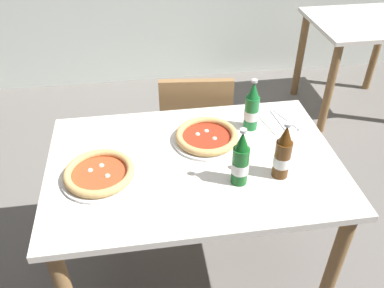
% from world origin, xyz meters
% --- Properties ---
extents(ground_plane, '(8.00, 8.00, 0.00)m').
position_xyz_m(ground_plane, '(0.00, 0.00, 0.00)').
color(ground_plane, slate).
extents(dining_table_main, '(1.20, 0.80, 0.75)m').
position_xyz_m(dining_table_main, '(0.00, 0.00, 0.64)').
color(dining_table_main, silver).
rests_on(dining_table_main, ground_plane).
extents(chair_behind_table, '(0.44, 0.44, 0.85)m').
position_xyz_m(chair_behind_table, '(0.10, 0.61, 0.48)').
color(chair_behind_table, olive).
rests_on(chair_behind_table, ground_plane).
extents(dining_table_background, '(0.80, 0.70, 0.75)m').
position_xyz_m(dining_table_background, '(1.50, 1.40, 0.59)').
color(dining_table_background, silver).
rests_on(dining_table_background, ground_plane).
extents(pizza_margherita_near, '(0.30, 0.30, 0.04)m').
position_xyz_m(pizza_margherita_near, '(0.08, 0.13, 0.77)').
color(pizza_margherita_near, white).
rests_on(pizza_margherita_near, dining_table_main).
extents(pizza_marinara_far, '(0.30, 0.30, 0.04)m').
position_xyz_m(pizza_marinara_far, '(-0.38, -0.05, 0.77)').
color(pizza_marinara_far, white).
rests_on(pizza_marinara_far, dining_table_main).
extents(beer_bottle_left, '(0.07, 0.07, 0.25)m').
position_xyz_m(beer_bottle_left, '(0.15, -0.15, 0.85)').
color(beer_bottle_left, '#14591E').
rests_on(beer_bottle_left, dining_table_main).
extents(beer_bottle_center, '(0.07, 0.07, 0.25)m').
position_xyz_m(beer_bottle_center, '(0.29, 0.20, 0.85)').
color(beer_bottle_center, '#196B2D').
rests_on(beer_bottle_center, dining_table_main).
extents(beer_bottle_right, '(0.07, 0.07, 0.25)m').
position_xyz_m(beer_bottle_right, '(0.32, -0.14, 0.85)').
color(beer_bottle_right, '#512D0F').
rests_on(beer_bottle_right, dining_table_main).
extents(napkin_with_cutlery, '(0.21, 0.21, 0.01)m').
position_xyz_m(napkin_with_cutlery, '(0.46, 0.23, 0.75)').
color(napkin_with_cutlery, white).
rests_on(napkin_with_cutlery, dining_table_main).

